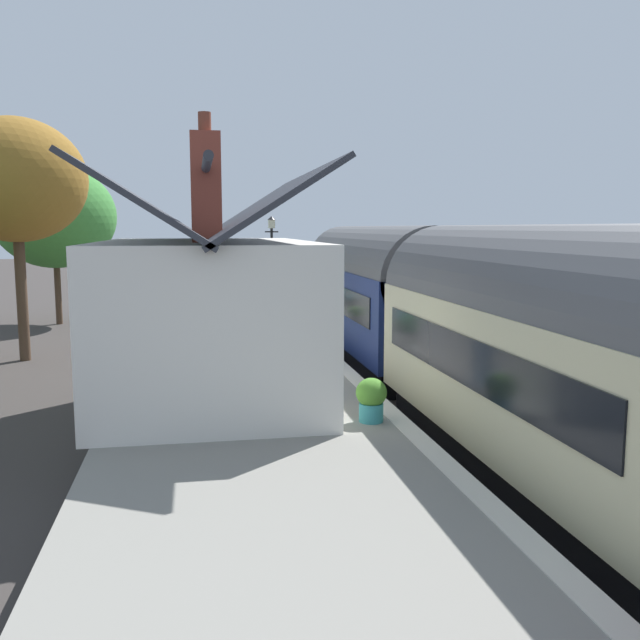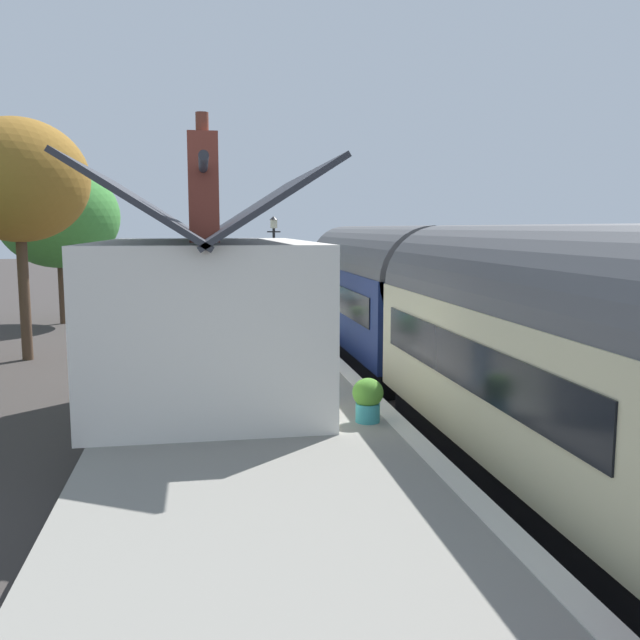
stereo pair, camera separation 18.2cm
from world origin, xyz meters
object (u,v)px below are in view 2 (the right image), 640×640
(train, at_px, (520,346))
(station_building, at_px, (206,310))
(bench_mid_platform, at_px, (257,324))
(planter_bench_left, at_px, (368,398))
(tree_distant, at_px, (18,181))
(bench_by_lamp, at_px, (247,298))
(planter_bench_right, at_px, (244,320))
(planter_by_door, at_px, (283,316))
(lamp_post_platform, at_px, (274,248))
(tree_mid_background, at_px, (58,216))
(planter_corner_building, at_px, (233,316))
(planter_edge_near, at_px, (274,331))
(bench_near_building, at_px, (242,294))

(train, xyz_separation_m, station_building, (3.57, 5.38, 0.31))
(train, bearing_deg, bench_mid_platform, 20.72)
(planter_bench_left, relative_size, tree_distant, 0.10)
(bench_mid_platform, bearing_deg, bench_by_lamp, -1.44)
(bench_by_lamp, distance_m, planter_bench_right, 6.65)
(planter_by_door, bearing_deg, bench_mid_platform, 155.62)
(tree_distant, bearing_deg, bench_by_lamp, -53.29)
(train, relative_size, bench_mid_platform, 21.30)
(station_building, height_order, planter_bench_right, station_building)
(planter_by_door, xyz_separation_m, planter_bench_right, (-1.27, 1.43, 0.09))
(station_building, height_order, planter_bench_left, station_building)
(bench_by_lamp, height_order, planter_by_door, bench_by_lamp)
(bench_by_lamp, height_order, tree_distant, tree_distant)
(planter_by_door, relative_size, lamp_post_platform, 0.20)
(tree_mid_background, bearing_deg, planter_bench_right, -142.40)
(station_building, xyz_separation_m, tree_distant, (8.70, 5.73, 3.19))
(planter_bench_left, height_order, lamp_post_platform, lamp_post_platform)
(tree_mid_background, bearing_deg, planter_by_door, -133.47)
(train, distance_m, tree_mid_background, 24.10)
(planter_by_door, height_order, planter_bench_right, planter_bench_right)
(tree_mid_background, bearing_deg, planter_corner_building, -141.37)
(tree_distant, bearing_deg, lamp_post_platform, -73.64)
(planter_corner_building, bearing_deg, planter_edge_near, -163.90)
(planter_corner_building, bearing_deg, planter_bench_right, -157.10)
(bench_by_lamp, xyz_separation_m, bench_near_building, (2.04, 0.09, 0.00))
(train, height_order, planter_corner_building, train)
(planter_edge_near, bearing_deg, tree_distant, 63.52)
(lamp_post_platform, bearing_deg, bench_by_lamp, 14.90)
(bench_by_lamp, relative_size, tree_distant, 0.18)
(bench_by_lamp, relative_size, planter_bench_left, 1.77)
(train, xyz_separation_m, bench_mid_platform, (10.07, 3.81, -0.90))
(bench_near_building, relative_size, planter_edge_near, 1.58)
(bench_mid_platform, relative_size, planter_bench_right, 1.72)
(planter_bench_left, xyz_separation_m, tree_distant, (11.75, 8.51, 4.46))
(tree_mid_background, bearing_deg, planter_bench_left, -156.15)
(tree_distant, bearing_deg, bench_near_building, -44.15)
(planter_bench_right, bearing_deg, tree_distant, 81.54)
(planter_edge_near, bearing_deg, planter_bench_left, -173.94)
(station_building, bearing_deg, lamp_post_platform, -13.14)
(train, bearing_deg, lamp_post_platform, 10.70)
(planter_corner_building, height_order, planter_edge_near, planter_corner_building)
(bench_by_lamp, distance_m, planter_by_door, 5.43)
(station_building, height_order, planter_edge_near, station_building)
(bench_mid_platform, bearing_deg, train, -159.28)
(planter_corner_building, xyz_separation_m, lamp_post_platform, (2.73, -1.68, 2.18))
(train, bearing_deg, planter_edge_near, 22.18)
(bench_near_building, bearing_deg, bench_by_lamp, -177.54)
(train, bearing_deg, station_building, 56.45)
(bench_mid_platform, distance_m, tree_distant, 8.81)
(bench_near_building, distance_m, planter_by_door, 7.47)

